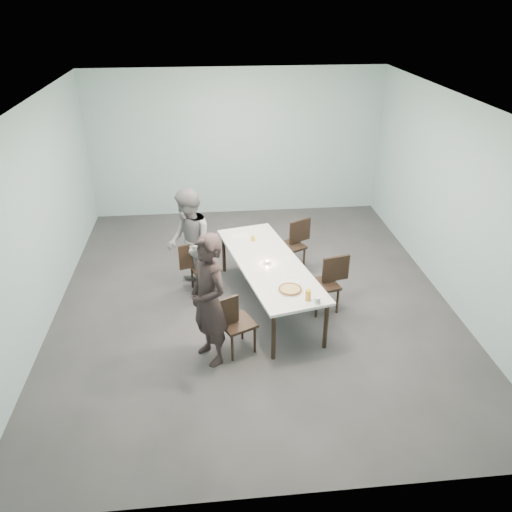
{
  "coord_description": "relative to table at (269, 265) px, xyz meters",
  "views": [
    {
      "loc": [
        -0.63,
        -6.6,
        4.31
      ],
      "look_at": [
        0.0,
        -0.47,
        1.0
      ],
      "focal_mm": 35.0,
      "sensor_mm": 36.0,
      "label": 1
    }
  ],
  "objects": [
    {
      "name": "chair_far_left",
      "position": [
        -1.03,
        0.49,
        -0.19
      ],
      "size": [
        0.65,
        0.52,
        0.87
      ],
      "rotation": [
        0.0,
        0.0,
        0.29
      ],
      "color": "black",
      "rests_on": "ground"
    },
    {
      "name": "beer_glass",
      "position": [
        0.38,
        -1.06,
        0.13
      ],
      "size": [
        0.08,
        0.08,
        0.15
      ],
      "primitive_type": "cylinder",
      "color": "gold",
      "rests_on": "table"
    },
    {
      "name": "chair_far_right",
      "position": [
        0.58,
        1.13,
        -0.19
      ],
      "size": [
        0.65,
        0.57,
        0.87
      ],
      "rotation": [
        0.0,
        0.0,
        3.62
      ],
      "color": "black",
      "rests_on": "ground"
    },
    {
      "name": "ground",
      "position": [
        -0.22,
        0.21,
        -0.69
      ],
      "size": [
        7.0,
        7.0,
        0.0
      ],
      "primitive_type": "plane",
      "color": "#333335",
      "rests_on": "ground"
    },
    {
      "name": "menu",
      "position": [
        -0.36,
        0.91,
        0.06
      ],
      "size": [
        0.34,
        0.28,
        0.01
      ],
      "primitive_type": "cube",
      "rotation": [
        0.0,
        0.0,
        0.22
      ],
      "color": "silver",
      "rests_on": "table"
    },
    {
      "name": "amber_tumbler",
      "position": [
        -0.17,
        0.73,
        0.1
      ],
      "size": [
        0.07,
        0.07,
        0.08
      ],
      "primitive_type": "cylinder",
      "color": "gold",
      "rests_on": "table"
    },
    {
      "name": "diner_near",
      "position": [
        -0.9,
        -1.17,
        0.2
      ],
      "size": [
        0.7,
        0.78,
        1.78
      ],
      "primitive_type": "imported",
      "rotation": [
        0.0,
        0.0,
        -1.04
      ],
      "color": "black",
      "rests_on": "ground"
    },
    {
      "name": "chair_near_right",
      "position": [
        0.87,
        -0.18,
        -0.19
      ],
      "size": [
        0.65,
        0.5,
        0.87
      ],
      "rotation": [
        0.0,
        0.0,
        3.36
      ],
      "color": "black",
      "rests_on": "ground"
    },
    {
      "name": "diner_far",
      "position": [
        -1.17,
        0.52,
        0.17
      ],
      "size": [
        0.77,
        0.92,
        1.72
      ],
      "primitive_type": "imported",
      "rotation": [
        0.0,
        0.0,
        -1.42
      ],
      "color": "slate",
      "rests_on": "ground"
    },
    {
      "name": "tealight",
      "position": [
        -0.03,
        -0.04,
        0.08
      ],
      "size": [
        0.06,
        0.06,
        0.05
      ],
      "color": "silver",
      "rests_on": "table"
    },
    {
      "name": "side_plate",
      "position": [
        0.27,
        -0.62,
        0.06
      ],
      "size": [
        0.18,
        0.18,
        0.01
      ],
      "primitive_type": "cylinder",
      "color": "white",
      "rests_on": "table"
    },
    {
      "name": "water_tumbler",
      "position": [
        0.48,
        -1.15,
        0.1
      ],
      "size": [
        0.08,
        0.08,
        0.09
      ],
      "primitive_type": "cylinder",
      "color": "silver",
      "rests_on": "table"
    },
    {
      "name": "room_shell",
      "position": [
        -0.22,
        0.21,
        1.33
      ],
      "size": [
        6.02,
        7.02,
        3.01
      ],
      "color": "#95BBBC",
      "rests_on": "ground"
    },
    {
      "name": "chair_near_left",
      "position": [
        -0.62,
        -1.07,
        -0.19
      ],
      "size": [
        0.65,
        0.56,
        0.87
      ],
      "rotation": [
        0.0,
        0.0,
        0.44
      ],
      "color": "black",
      "rests_on": "ground"
    },
    {
      "name": "table",
      "position": [
        0.0,
        0.0,
        0.0
      ],
      "size": [
        1.45,
        2.73,
        0.75
      ],
      "rotation": [
        0.0,
        0.0,
        0.22
      ],
      "color": "white",
      "rests_on": "ground"
    },
    {
      "name": "pizza",
      "position": [
        0.18,
        -0.81,
        0.08
      ],
      "size": [
        0.34,
        0.34,
        0.04
      ],
      "color": "white",
      "rests_on": "table"
    }
  ]
}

